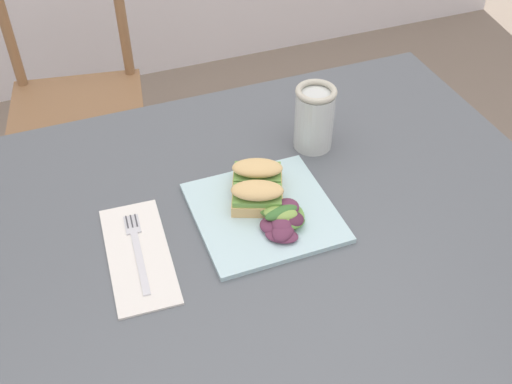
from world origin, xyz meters
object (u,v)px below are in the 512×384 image
mason_jar_iced_tea (314,121)px  chair_wooden_far (77,102)px  dining_table (257,275)px  fork_on_napkin (137,246)px  sandwich_half_back (257,174)px  plate_lunch (264,212)px  sandwich_half_front (257,196)px

mason_jar_iced_tea → chair_wooden_far: bearing=117.7°
dining_table → chair_wooden_far: size_ratio=1.33×
chair_wooden_far → mason_jar_iced_tea: size_ratio=6.47×
chair_wooden_far → fork_on_napkin: chair_wooden_far is taller
dining_table → mason_jar_iced_tea: 0.32m
dining_table → fork_on_napkin: 0.25m
fork_on_napkin → dining_table: bearing=-7.0°
sandwich_half_back → fork_on_napkin: bearing=-165.0°
plate_lunch → sandwich_half_front: 0.04m
mason_jar_iced_tea → sandwich_half_back: bearing=-150.2°
chair_wooden_far → plate_lunch: (0.25, -0.94, 0.30)m
chair_wooden_far → sandwich_half_front: (0.24, -0.93, 0.33)m
plate_lunch → fork_on_napkin: plate_lunch is taller
sandwich_half_front → mason_jar_iced_tea: size_ratio=0.78×
plate_lunch → mason_jar_iced_tea: mason_jar_iced_tea is taller
sandwich_half_back → fork_on_napkin: 0.25m
fork_on_napkin → plate_lunch: bearing=-0.1°
dining_table → sandwich_half_front: sandwich_half_front is taller
sandwich_half_back → plate_lunch: bearing=-100.8°
dining_table → sandwich_half_back: size_ratio=11.01×
mason_jar_iced_tea → sandwich_half_front: bearing=-140.6°
sandwich_half_back → mason_jar_iced_tea: (0.15, 0.09, 0.02)m
sandwich_half_front → fork_on_napkin: size_ratio=0.57×
dining_table → mason_jar_iced_tea: bearing=43.4°
dining_table → plate_lunch: (0.02, 0.03, 0.14)m
sandwich_half_back → fork_on_napkin: sandwich_half_back is taller
chair_wooden_far → fork_on_napkin: 0.99m
plate_lunch → sandwich_half_front: (-0.01, 0.01, 0.03)m
dining_table → mason_jar_iced_tea: size_ratio=8.61×
chair_wooden_far → sandwich_half_front: size_ratio=8.28×
dining_table → mason_jar_iced_tea: (0.19, 0.18, 0.19)m
dining_table → fork_on_napkin: size_ratio=6.23×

